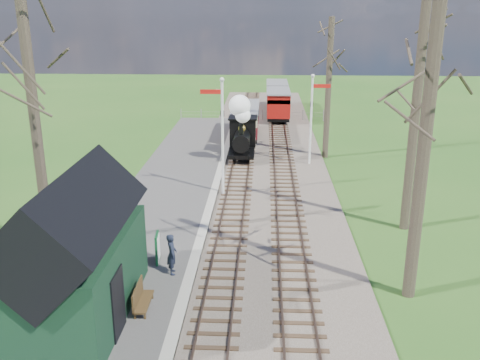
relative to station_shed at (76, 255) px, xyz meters
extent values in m
ellipsoid|color=#385B23|center=(-20.70, 56.00, -17.03)|extent=(57.60, 36.00, 16.20)
ellipsoid|color=#385B23|center=(14.30, 61.00, -20.31)|extent=(70.40, 44.00, 19.80)
ellipsoid|color=#385B23|center=(-3.70, 66.00, -18.67)|extent=(64.00, 40.00, 18.00)
cube|color=brown|center=(5.60, 18.00, -2.22)|extent=(8.00, 60.00, 0.10)
cube|color=brown|center=(3.80, 18.00, -2.13)|extent=(0.07, 60.00, 0.12)
cube|color=brown|center=(4.80, 18.00, -2.13)|extent=(0.07, 60.00, 0.12)
cube|color=#38281C|center=(4.30, 18.00, -2.17)|extent=(1.60, 60.00, 0.09)
cube|color=brown|center=(6.40, 18.00, -2.13)|extent=(0.07, 60.00, 0.12)
cube|color=brown|center=(7.40, 18.00, -2.13)|extent=(0.07, 60.00, 0.12)
cube|color=#38281C|center=(6.90, 18.00, -2.17)|extent=(1.60, 60.00, 0.09)
cube|color=#474442|center=(0.80, 10.00, -2.17)|extent=(5.00, 44.00, 0.20)
cube|color=#B2AD9E|center=(3.10, 10.00, -2.16)|extent=(0.40, 44.00, 0.21)
cube|color=black|center=(0.00, 0.00, -0.77)|extent=(3.00, 6.00, 2.60)
cube|color=black|center=(0.00, 0.00, 1.08)|extent=(3.25, 6.30, 3.25)
cube|color=black|center=(1.52, -1.00, -1.07)|extent=(0.06, 1.20, 2.00)
cylinder|color=silver|center=(3.60, 12.00, 0.73)|extent=(0.14, 0.14, 6.00)
sphere|color=silver|center=(3.60, 12.00, 3.83)|extent=(0.24, 0.24, 0.24)
cube|color=#B7140F|center=(3.05, 12.00, 3.23)|extent=(1.10, 0.08, 0.22)
cube|color=black|center=(3.60, 12.00, 2.13)|extent=(0.18, 0.06, 0.30)
cylinder|color=silver|center=(8.60, 18.00, 0.48)|extent=(0.14, 0.14, 5.50)
sphere|color=silver|center=(8.60, 18.00, 3.33)|extent=(0.24, 0.24, 0.24)
cube|color=#B7140F|center=(9.15, 18.00, 2.73)|extent=(1.10, 0.08, 0.22)
cube|color=black|center=(8.60, 18.00, 1.63)|extent=(0.18, 0.06, 0.30)
cylinder|color=#382D23|center=(-3.00, 5.00, 3.23)|extent=(0.41, 0.41, 11.00)
cylinder|color=#382D23|center=(10.80, 2.00, 3.73)|extent=(0.42, 0.42, 12.00)
cylinder|color=#382D23|center=(12.10, 8.00, 2.73)|extent=(0.40, 0.40, 10.00)
cylinder|color=#382D23|center=(9.80, 20.00, 2.23)|extent=(0.39, 0.39, 9.00)
cube|color=slate|center=(4.60, 32.00, -1.52)|extent=(12.60, 0.02, 0.01)
cube|color=slate|center=(4.60, 32.00, -1.82)|extent=(12.60, 0.02, 0.02)
cylinder|color=slate|center=(4.60, 32.00, -1.77)|extent=(0.08, 0.08, 1.00)
cube|color=black|center=(4.30, 19.19, -1.64)|extent=(1.61, 3.79, 0.24)
cylinder|color=black|center=(4.30, 18.62, -0.79)|extent=(1.04, 2.46, 1.04)
cube|color=black|center=(4.30, 20.33, -0.69)|extent=(1.71, 1.52, 1.90)
cylinder|color=black|center=(4.30, 17.68, 0.06)|extent=(0.27, 0.27, 0.76)
sphere|color=#B58A35|center=(4.30, 18.91, -0.12)|extent=(0.49, 0.49, 0.49)
sphere|color=white|center=(4.40, 17.68, 0.97)|extent=(0.95, 0.95, 0.95)
sphere|color=white|center=(4.20, 17.77, 1.53)|extent=(1.33, 1.33, 1.33)
cylinder|color=black|center=(3.80, 18.06, -1.76)|extent=(0.09, 0.61, 0.61)
cylinder|color=black|center=(4.80, 18.06, -1.76)|extent=(0.09, 0.61, 0.61)
cube|color=black|center=(4.30, 25.19, -1.74)|extent=(1.80, 6.63, 0.28)
cube|color=maroon|center=(4.30, 25.19, -1.17)|extent=(1.90, 6.63, 0.85)
cube|color=#BEB48F|center=(4.30, 25.19, -0.31)|extent=(1.90, 6.63, 0.85)
cube|color=slate|center=(4.30, 25.19, 0.16)|extent=(1.99, 6.82, 0.11)
cube|color=black|center=(6.90, 32.05, -1.73)|extent=(1.85, 4.86, 0.29)
cube|color=maroon|center=(6.90, 32.05, -1.14)|extent=(1.95, 4.86, 0.88)
cube|color=#BEB48F|center=(6.90, 32.05, -0.27)|extent=(1.95, 4.86, 0.88)
cube|color=slate|center=(6.90, 32.05, 0.22)|extent=(2.04, 5.06, 0.12)
cube|color=black|center=(6.90, 37.55, -1.73)|extent=(1.85, 4.86, 0.29)
cube|color=maroon|center=(6.90, 37.55, -1.14)|extent=(1.95, 4.86, 0.88)
cube|color=#BEB48F|center=(6.90, 37.55, -0.27)|extent=(1.95, 4.86, 0.88)
cube|color=slate|center=(6.90, 37.55, 0.22)|extent=(2.04, 5.06, 0.12)
cube|color=#104D25|center=(1.73, 3.74, -1.48)|extent=(0.15, 0.80, 1.17)
cube|color=silver|center=(1.78, 3.75, -1.48)|extent=(0.08, 0.69, 0.96)
cube|color=#433018|center=(1.92, 0.41, -1.83)|extent=(0.44, 1.45, 0.06)
cube|color=#433018|center=(1.74, 0.40, -1.55)|extent=(0.08, 1.45, 0.62)
cube|color=#433018|center=(2.08, -0.21, -1.96)|extent=(0.06, 0.06, 0.21)
cube|color=#433018|center=(1.77, 1.02, -1.96)|extent=(0.06, 0.06, 0.21)
imported|color=#1A1E2F|center=(2.44, 2.85, -1.30)|extent=(0.47, 0.62, 1.54)
camera|label=1|loc=(5.75, -14.64, 7.20)|focal=40.00mm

